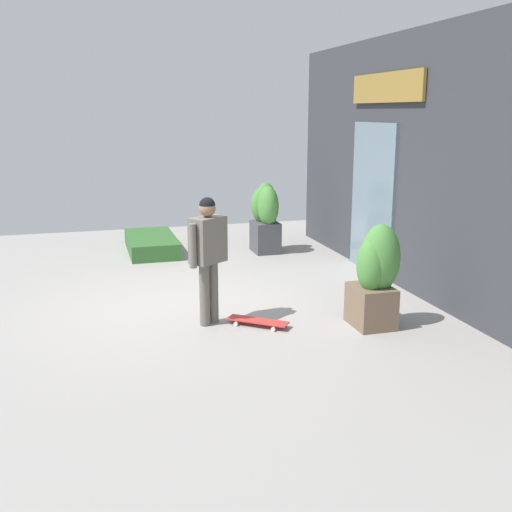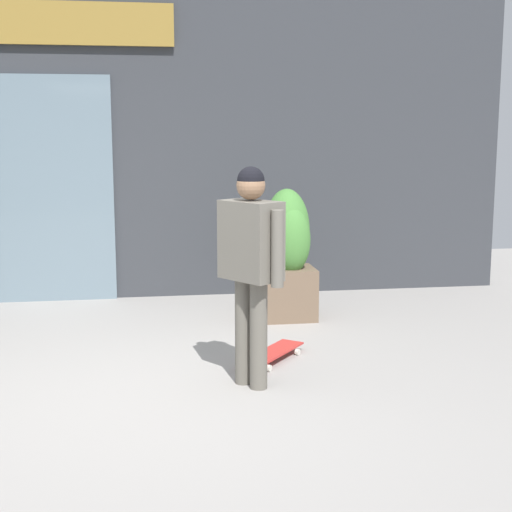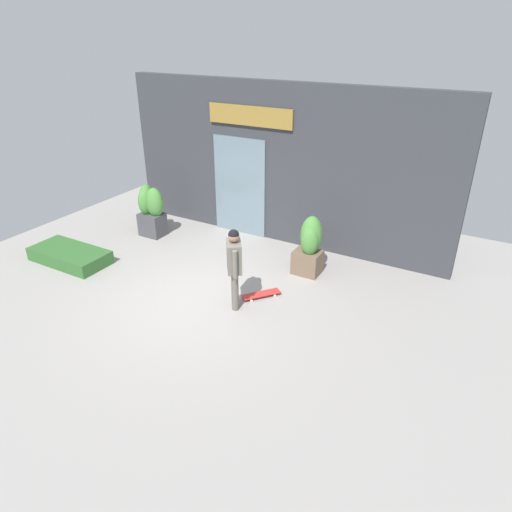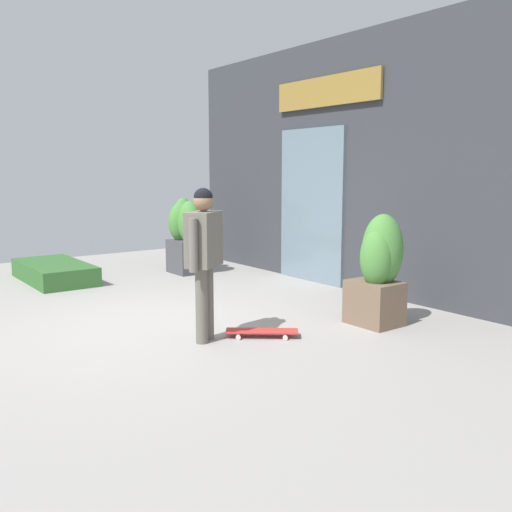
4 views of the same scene
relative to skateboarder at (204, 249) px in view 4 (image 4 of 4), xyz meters
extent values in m
plane|color=#9E9993|center=(-0.75, -0.12, -1.00)|extent=(12.00, 12.00, 0.00)
cube|color=#383A3F|center=(-0.75, 3.30, 0.91)|extent=(8.40, 0.25, 3.81)
cube|color=slate|center=(-1.81, 3.15, 0.24)|extent=(1.46, 0.06, 2.48)
cube|color=olive|center=(-1.49, 3.13, 2.01)|extent=(2.22, 0.05, 0.45)
cylinder|color=#666056|center=(-0.05, 0.07, -0.59)|extent=(0.13, 0.13, 0.81)
cylinder|color=#666056|center=(0.05, -0.07, -0.59)|extent=(0.13, 0.13, 0.81)
cube|color=#6B665B|center=(0.00, 0.00, 0.10)|extent=(0.47, 0.51, 0.57)
cylinder|color=#6B665B|center=(-0.16, 0.22, 0.07)|extent=(0.09, 0.09, 0.55)
cylinder|color=#6B665B|center=(0.16, -0.22, 0.07)|extent=(0.09, 0.09, 0.55)
sphere|color=#997051|center=(0.00, 0.00, 0.50)|extent=(0.21, 0.21, 0.21)
sphere|color=black|center=(0.00, 0.00, 0.54)|extent=(0.20, 0.20, 0.20)
cube|color=red|center=(0.26, 0.57, -0.93)|extent=(0.65, 0.75, 0.02)
cylinder|color=silver|center=(0.32, 0.84, -0.97)|extent=(0.06, 0.06, 0.05)
cylinder|color=silver|center=(0.50, 0.70, -0.97)|extent=(0.06, 0.06, 0.05)
cylinder|color=silver|center=(0.01, 0.44, -0.97)|extent=(0.06, 0.06, 0.05)
cylinder|color=silver|center=(0.19, 0.30, -0.97)|extent=(0.06, 0.06, 0.05)
cube|color=brown|center=(0.64, 1.95, -0.74)|extent=(0.59, 0.47, 0.52)
ellipsoid|color=#4C8C3D|center=(0.66, 2.04, -0.11)|extent=(0.46, 0.50, 0.86)
ellipsoid|color=#4C8C3D|center=(0.68, 1.91, -0.19)|extent=(0.39, 0.36, 0.68)
cube|color=#47474C|center=(-3.68, 1.86, -0.70)|extent=(0.61, 0.47, 0.59)
ellipsoid|color=#4C8C3D|center=(-3.80, 1.87, -0.10)|extent=(0.37, 0.53, 0.73)
ellipsoid|color=#4C8C3D|center=(-3.54, 1.87, -0.09)|extent=(0.47, 0.39, 0.76)
ellipsoid|color=#4C8C3D|center=(-3.83, 1.91, -0.07)|extent=(0.36, 0.41, 0.80)
cube|color=#33662D|center=(-4.32, -0.26, -0.85)|extent=(1.86, 0.90, 0.30)
camera|label=1|loc=(7.19, -1.42, 1.66)|focal=42.15mm
camera|label=2|loc=(-0.78, -5.29, 0.89)|focal=52.36mm
camera|label=3|loc=(4.05, -6.29, 3.87)|focal=32.06mm
camera|label=4|loc=(5.00, -3.04, 0.81)|focal=39.46mm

